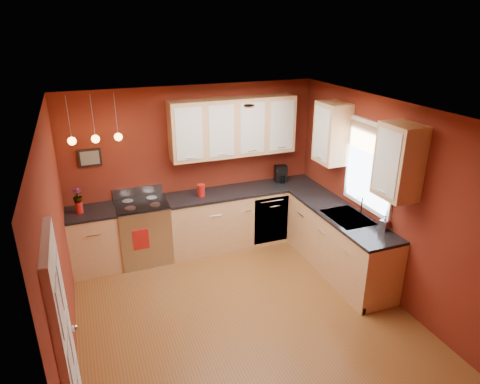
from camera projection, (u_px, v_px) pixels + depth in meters
name	position (u px, v px, depth m)	size (l,w,h in m)	color
floor	(242.00, 313.00, 5.49)	(4.20, 4.20, 0.00)	brown
ceiling	(242.00, 111.00, 4.52)	(4.00, 4.20, 0.02)	white
wall_back	(195.00, 168.00, 6.82)	(4.00, 0.02, 2.60)	maroon
wall_front	(344.00, 337.00, 3.19)	(4.00, 0.02, 2.60)	maroon
wall_left	(59.00, 253.00, 4.34)	(0.02, 4.20, 2.60)	maroon
wall_right	(382.00, 198.00, 5.67)	(0.02, 4.20, 2.60)	maroon
base_cabinets_back_left	(94.00, 241.00, 6.34)	(0.70, 0.60, 0.90)	tan
base_cabinets_back_right	(244.00, 216.00, 7.13)	(2.54, 0.60, 0.90)	tan
base_cabinets_right	(339.00, 243.00, 6.28)	(0.60, 2.10, 0.90)	tan
counter_back_left	(90.00, 212.00, 6.16)	(0.70, 0.62, 0.04)	black
counter_back_right	(244.00, 190.00, 6.95)	(2.54, 0.62, 0.04)	black
counter_right	(341.00, 214.00, 6.10)	(0.62, 2.10, 0.04)	black
gas_range	(144.00, 231.00, 6.57)	(0.76, 0.64, 1.11)	#B1B1B6
dishwasher_front	(271.00, 220.00, 7.00)	(0.60, 0.02, 0.80)	#B1B1B6
sink	(348.00, 219.00, 5.98)	(0.50, 0.70, 0.33)	gray
window	(370.00, 164.00, 5.78)	(0.06, 1.02, 1.22)	white
door_left_wall	(67.00, 353.00, 3.42)	(0.12, 0.82, 2.05)	white
upper_cabinets_back	(233.00, 127.00, 6.63)	(2.00, 0.35, 0.90)	tan
upper_cabinets_right	(362.00, 146.00, 5.65)	(0.35, 1.95, 0.90)	tan
wall_picture	(90.00, 158.00, 6.16)	(0.32, 0.03, 0.26)	black
pendant_lights	(95.00, 138.00, 5.77)	(0.71, 0.11, 0.66)	gray
red_canister	(201.00, 190.00, 6.63)	(0.13, 0.13, 0.19)	#B21813
red_vase	(79.00, 207.00, 6.07)	(0.10, 0.10, 0.17)	#B21813
flowers	(77.00, 196.00, 6.00)	(0.13, 0.13, 0.23)	#B21813
coffee_maker	(281.00, 174.00, 7.22)	(0.22, 0.22, 0.28)	black
soap_pump	(384.00, 223.00, 5.56)	(0.10, 0.10, 0.21)	silver
dish_towel	(141.00, 239.00, 6.23)	(0.23, 0.02, 0.32)	#B21813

